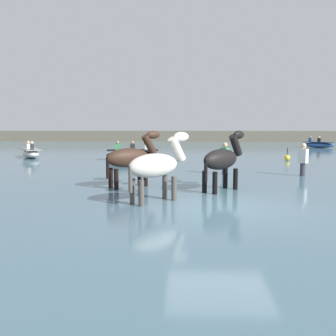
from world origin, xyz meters
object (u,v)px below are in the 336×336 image
(horse_lead_black, at_px, (222,161))
(boat_mid_outer, at_px, (133,154))
(boat_far_offshore, at_px, (318,145))
(person_spectator_far, at_px, (225,162))
(channel_buoy, at_px, (287,158))
(horse_trailing_dark_bay, at_px, (130,159))
(horse_flank_pinto, at_px, (156,167))
(person_onlooker_left, at_px, (303,163))
(boat_near_starboard, at_px, (31,153))

(horse_lead_black, bearing_deg, boat_mid_outer, 112.22)
(boat_far_offshore, relative_size, boat_mid_outer, 0.85)
(boat_mid_outer, height_order, person_spectator_far, person_spectator_far)
(boat_mid_outer, distance_m, channel_buoy, 8.38)
(horse_trailing_dark_bay, xyz_separation_m, horse_flank_pinto, (0.96, -2.27, 0.01))
(boat_far_offshore, bearing_deg, person_onlooker_left, -110.79)
(boat_mid_outer, bearing_deg, person_onlooker_left, -40.58)
(horse_flank_pinto, relative_size, boat_near_starboard, 0.78)
(channel_buoy, bearing_deg, boat_far_offshore, 63.88)
(person_spectator_far, bearing_deg, boat_mid_outer, 126.82)
(horse_lead_black, bearing_deg, horse_flank_pinto, -137.00)
(boat_mid_outer, distance_m, person_spectator_far, 7.32)
(person_spectator_far, bearing_deg, channel_buoy, 55.90)
(horse_lead_black, relative_size, boat_near_starboard, 0.78)
(boat_mid_outer, height_order, channel_buoy, boat_mid_outer)
(boat_far_offshore, bearing_deg, boat_near_starboard, -152.95)
(boat_near_starboard, height_order, person_spectator_far, person_spectator_far)
(horse_lead_black, relative_size, person_onlooker_left, 1.31)
(boat_mid_outer, relative_size, channel_buoy, 4.31)
(boat_near_starboard, bearing_deg, person_onlooker_left, -29.12)
(horse_lead_black, distance_m, boat_near_starboard, 14.81)
(channel_buoy, bearing_deg, horse_flank_pinto, -119.08)
(horse_flank_pinto, relative_size, boat_mid_outer, 0.72)
(horse_flank_pinto, height_order, boat_near_starboard, horse_flank_pinto)
(horse_trailing_dark_bay, distance_m, boat_mid_outer, 9.08)
(boat_far_offshore, distance_m, boat_near_starboard, 22.69)
(boat_near_starboard, bearing_deg, boat_far_offshore, 27.05)
(horse_flank_pinto, relative_size, channel_buoy, 3.08)
(boat_far_offshore, height_order, boat_mid_outer, boat_mid_outer)
(boat_mid_outer, xyz_separation_m, boat_near_starboard, (-6.17, 1.26, -0.03))
(horse_lead_black, distance_m, boat_far_offshore, 23.46)
(horse_trailing_dark_bay, relative_size, boat_near_starboard, 0.77)
(horse_lead_black, bearing_deg, person_spectator_far, 82.68)
(horse_lead_black, bearing_deg, horse_trailing_dark_bay, 168.17)
(boat_far_offshore, bearing_deg, person_spectator_far, -118.96)
(boat_far_offshore, relative_size, channel_buoy, 3.68)
(person_spectator_far, bearing_deg, boat_far_offshore, 61.04)
(boat_far_offshore, height_order, boat_near_starboard, boat_near_starboard)
(person_onlooker_left, xyz_separation_m, channel_buoy, (1.10, 6.27, -0.32))
(horse_flank_pinto, xyz_separation_m, person_onlooker_left, (5.18, 5.03, -0.39))
(horse_flank_pinto, bearing_deg, horse_trailing_dark_bay, 112.93)
(boat_mid_outer, relative_size, boat_near_starboard, 1.08)
(horse_trailing_dark_bay, relative_size, channel_buoy, 3.07)
(boat_near_starboard, xyz_separation_m, person_spectator_far, (10.56, -7.12, 0.21))
(person_onlooker_left, bearing_deg, boat_mid_outer, 139.42)
(boat_mid_outer, bearing_deg, person_spectator_far, -53.18)
(horse_flank_pinto, xyz_separation_m, person_spectator_far, (2.29, 5.40, -0.39))
(boat_near_starboard, bearing_deg, horse_lead_black, -47.04)
(horse_lead_black, height_order, boat_near_starboard, horse_lead_black)
(boat_near_starboard, xyz_separation_m, channel_buoy, (14.55, -1.22, -0.11))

